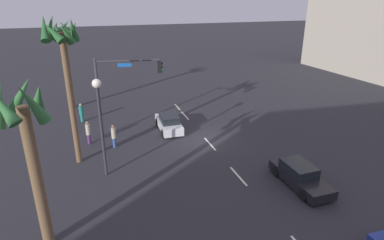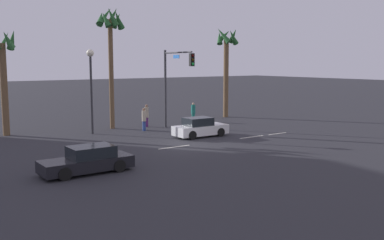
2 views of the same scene
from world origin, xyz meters
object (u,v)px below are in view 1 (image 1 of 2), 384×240
Objects in this scene: palm_tree_0 at (63,52)px; palm_tree_2 at (26,137)px; pedestrian_2 at (88,132)px; car_1 at (300,176)px; traffic_signal at (120,84)px; palm_tree_1 at (66,48)px; streetlamp at (100,110)px; pedestrian_0 at (114,136)px; pedestrian_1 at (81,112)px; car_2 at (169,123)px.

palm_tree_2 is at bearing 170.37° from palm_tree_0.
palm_tree_2 reaches higher than pedestrian_2.
traffic_signal is at bearing 40.06° from car_1.
streetlamp is at bearing -171.61° from palm_tree_1.
pedestrian_0 is 0.23× the size of palm_tree_2.
car_1 is 13.76m from pedestrian_0.
pedestrian_0 reaches higher than pedestrian_1.
car_1 is 0.45× the size of palm_tree_0.
pedestrian_2 reaches higher than pedestrian_0.
pedestrian_2 is (1.27, 1.84, 0.04)m from pedestrian_0.
car_2 is 13.33m from palm_tree_1.
pedestrian_0 is 12.67m from palm_tree_1.
streetlamp reaches higher than pedestrian_2.
pedestrian_0 reaches higher than car_2.
traffic_signal reaches higher than pedestrian_1.
pedestrian_0 reaches higher than car_1.
palm_tree_0 is (-3.76, 3.68, 3.31)m from traffic_signal.
car_2 is 0.46× the size of palm_tree_1.
streetlamp is 15.40m from palm_tree_1.
palm_tree_1 is at bearing 10.22° from pedestrian_1.
car_2 is 2.34× the size of pedestrian_1.
palm_tree_1 is at bearing 34.06° from car_1.
palm_tree_1 is (15.14, 2.23, 1.68)m from streetlamp.
palm_tree_0 is at bearing 35.12° from streetlamp.
car_2 is at bearing -43.79° from streetlamp.
car_1 is at bearing -129.87° from pedestrian_2.
traffic_signal is 6.43m from pedestrian_1.
car_2 is 0.51× the size of palm_tree_2.
pedestrian_1 is at bearing -2.59° from palm_tree_0.
pedestrian_2 is (-5.23, -0.48, 0.10)m from pedestrian_1.
car_1 is 2.47× the size of pedestrian_0.
streetlamp is at bearing -170.16° from pedestrian_2.
palm_tree_0 reaches higher than traffic_signal.
palm_tree_0 is at bearing 135.57° from traffic_signal.
palm_tree_1 is at bearing 2.13° from palm_tree_0.
palm_tree_2 is at bearing 173.85° from pedestrian_1.
palm_tree_2 is (-20.75, 0.91, -0.59)m from palm_tree_1.
pedestrian_2 is 7.31m from palm_tree_0.
car_2 is at bearing -138.56° from palm_tree_1.
pedestrian_1 is 5.25m from pedestrian_2.
pedestrian_1 is at bearing 5.28° from pedestrian_2.
traffic_signal is at bearing -154.94° from palm_tree_1.
pedestrian_2 is at bearing -174.72° from pedestrian_1.
traffic_signal is at bearing -23.97° from pedestrian_0.
car_2 is 0.64× the size of streetlamp.
palm_tree_2 is (-5.60, 3.14, 1.09)m from streetlamp.
pedestrian_1 is at bearing -169.78° from palm_tree_1.
traffic_signal reaches higher than pedestrian_0.
streetlamp is 0.72× the size of palm_tree_1.
palm_tree_0 reaches higher than palm_tree_2.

